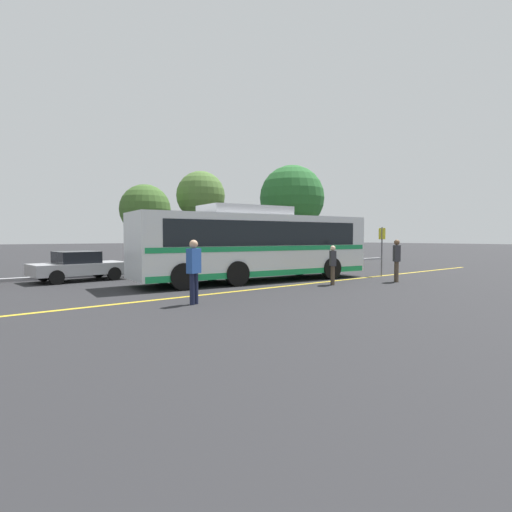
{
  "coord_description": "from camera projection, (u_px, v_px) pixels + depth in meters",
  "views": [
    {
      "loc": [
        -11.1,
        -14.12,
        1.95
      ],
      "look_at": [
        0.04,
        -0.45,
        1.11
      ],
      "focal_mm": 28.0,
      "sensor_mm": 36.0,
      "label": 1
    }
  ],
  "objects": [
    {
      "name": "curb_strip",
      "position": [
        184.0,
        270.0,
        22.78
      ],
      "size": [
        38.83,
        0.36,
        0.15
      ],
      "primitive_type": "cube",
      "color": "#99999E",
      "rests_on": "ground_plane"
    },
    {
      "name": "parked_car_2",
      "position": [
        176.0,
        261.0,
        20.56
      ],
      "size": [
        4.19,
        1.88,
        1.4
      ],
      "rotation": [
        0.0,
        0.0,
        1.59
      ],
      "color": "#335B33",
      "rests_on": "ground_plane"
    },
    {
      "name": "tree_3",
      "position": [
        201.0,
        196.0,
        26.23
      ],
      "size": [
        3.19,
        3.19,
        6.27
      ],
      "color": "#513823",
      "rests_on": "ground_plane"
    },
    {
      "name": "bus_stop_sign",
      "position": [
        382.0,
        245.0,
        19.94
      ],
      "size": [
        0.08,
        0.4,
        2.45
      ],
      "rotation": [
        0.0,
        0.0,
        -1.7
      ],
      "color": "#59595E",
      "rests_on": "ground_plane"
    },
    {
      "name": "pedestrian_2",
      "position": [
        397.0,
        258.0,
        17.28
      ],
      "size": [
        0.45,
        0.46,
        1.84
      ],
      "rotation": [
        0.0,
        0.0,
        3.97
      ],
      "color": "brown",
      "rests_on": "ground_plane"
    },
    {
      "name": "transit_bus",
      "position": [
        256.0,
        243.0,
        17.62
      ],
      "size": [
        11.34,
        3.87,
        3.28
      ],
      "rotation": [
        0.0,
        0.0,
        -1.7
      ],
      "color": "silver",
      "rests_on": "ground_plane"
    },
    {
      "name": "tree_1",
      "position": [
        292.0,
        198.0,
        31.49
      ],
      "size": [
        5.09,
        5.09,
        7.59
      ],
      "color": "#513823",
      "rests_on": "ground_plane"
    },
    {
      "name": "tree_2",
      "position": [
        145.0,
        210.0,
        24.25
      ],
      "size": [
        3.06,
        3.06,
        5.15
      ],
      "color": "#513823",
      "rests_on": "ground_plane"
    },
    {
      "name": "parked_car_4",
      "position": [
        333.0,
        254.0,
        28.16
      ],
      "size": [
        4.46,
        2.02,
        1.48
      ],
      "rotation": [
        0.0,
        0.0,
        -1.53
      ],
      "color": "olive",
      "rests_on": "ground_plane"
    },
    {
      "name": "parked_car_3",
      "position": [
        259.0,
        258.0,
        24.34
      ],
      "size": [
        4.11,
        2.08,
        1.36
      ],
      "rotation": [
        0.0,
        0.0,
        1.6
      ],
      "color": "olive",
      "rests_on": "ground_plane"
    },
    {
      "name": "ground_plane",
      "position": [
        249.0,
        280.0,
        18.03
      ],
      "size": [
        220.0,
        220.0,
        0.0
      ],
      "primitive_type": "plane",
      "color": "#262628"
    },
    {
      "name": "pedestrian_0",
      "position": [
        333.0,
        263.0,
        16.23
      ],
      "size": [
        0.44,
        0.46,
        1.6
      ],
      "rotation": [
        0.0,
        0.0,
        4.0
      ],
      "color": "brown",
      "rests_on": "ground_plane"
    },
    {
      "name": "pedestrian_1",
      "position": [
        194.0,
        267.0,
        11.5
      ],
      "size": [
        0.47,
        0.35,
        1.87
      ],
      "rotation": [
        0.0,
        0.0,
        3.5
      ],
      "color": "#191E38",
      "rests_on": "ground_plane"
    },
    {
      "name": "lane_strip_0",
      "position": [
        291.0,
        286.0,
        16.0
      ],
      "size": [
        30.83,
        0.2,
        0.01
      ],
      "primitive_type": "cube",
      "rotation": [
        0.0,
        0.0,
        1.57
      ],
      "color": "gold",
      "rests_on": "ground_plane"
    },
    {
      "name": "parked_car_1",
      "position": [
        78.0,
        266.0,
        17.73
      ],
      "size": [
        4.04,
        2.21,
        1.31
      ],
      "rotation": [
        0.0,
        0.0,
        -1.5
      ],
      "color": "#9E9EA3",
      "rests_on": "ground_plane"
    }
  ]
}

